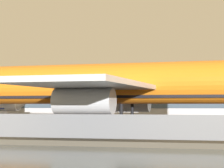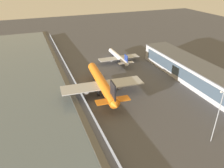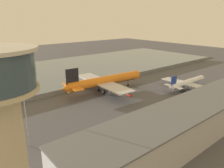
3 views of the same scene
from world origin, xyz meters
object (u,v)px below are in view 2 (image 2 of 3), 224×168
(baggage_tug, at_px, (122,83))
(ops_van, at_px, (124,63))
(passenger_jet_white, at_px, (118,57))
(cargo_jet_orange, at_px, (102,83))
(apron_light_mast_apron_west, at_px, (218,115))

(baggage_tug, relative_size, ops_van, 0.66)
(passenger_jet_white, height_order, baggage_tug, passenger_jet_white)
(cargo_jet_orange, height_order, passenger_jet_white, cargo_jet_orange)
(passenger_jet_white, height_order, ops_van, passenger_jet_white)
(passenger_jet_white, bearing_deg, baggage_tug, -19.92)
(passenger_jet_white, distance_m, apron_light_mast_apron_west, 96.51)
(apron_light_mast_apron_west, bearing_deg, ops_van, 179.29)
(cargo_jet_orange, relative_size, passenger_jet_white, 1.48)
(apron_light_mast_apron_west, bearing_deg, passenger_jet_white, -179.41)
(passenger_jet_white, relative_size, baggage_tug, 10.83)
(passenger_jet_white, relative_size, apron_light_mast_apron_west, 1.59)
(passenger_jet_white, distance_m, baggage_tug, 38.31)
(ops_van, xyz_separation_m, apron_light_mast_apron_west, (89.47, -1.10, 11.65))
(passenger_jet_white, bearing_deg, ops_van, 17.57)
(ops_van, bearing_deg, passenger_jet_white, -162.43)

